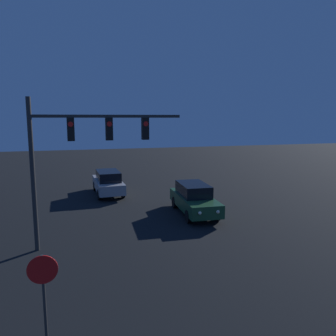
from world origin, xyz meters
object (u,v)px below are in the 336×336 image
object	(u,v)px
stop_sign	(44,286)
car_near	(194,198)
car_far	(108,182)
traffic_signal_mast	(80,145)

from	to	relation	value
stop_sign	car_near	bearing A→B (deg)	52.95
car_near	stop_sign	world-z (taller)	stop_sign
car_far	traffic_signal_mast	world-z (taller)	traffic_signal_mast
car_near	car_far	xyz separation A→B (m)	(-4.07, 5.95, 0.00)
car_far	stop_sign	world-z (taller)	stop_sign
traffic_signal_mast	car_near	bearing A→B (deg)	26.90
stop_sign	traffic_signal_mast	bearing A→B (deg)	80.97
car_near	traffic_signal_mast	distance (m)	7.49
car_far	stop_sign	size ratio (longest dim) A/B	2.06
car_near	traffic_signal_mast	world-z (taller)	traffic_signal_mast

